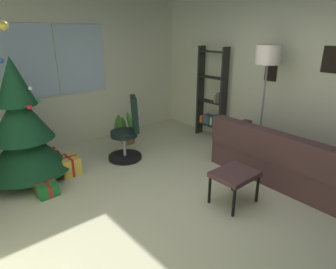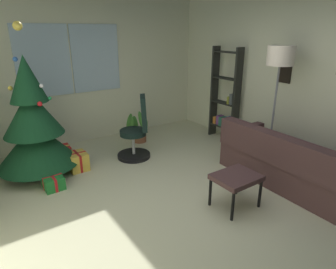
{
  "view_description": "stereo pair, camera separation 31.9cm",
  "coord_description": "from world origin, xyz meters",
  "px_view_note": "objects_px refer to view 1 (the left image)",
  "views": [
    {
      "loc": [
        -2.2,
        -2.23,
        2.06
      ],
      "look_at": [
        -0.16,
        0.16,
        0.93
      ],
      "focal_mm": 31.07,
      "sensor_mm": 36.0,
      "label": 1
    },
    {
      "loc": [
        -1.95,
        -2.43,
        2.06
      ],
      "look_at": [
        -0.16,
        0.16,
        0.93
      ],
      "focal_mm": 31.07,
      "sensor_mm": 36.0,
      "label": 2
    }
  ],
  "objects_px": {
    "office_chair": "(128,136)",
    "potted_plant": "(126,131)",
    "gift_box_red": "(48,156)",
    "gift_box_green": "(46,188)",
    "gift_box_gold": "(69,165)",
    "bookshelf": "(212,99)",
    "couch": "(295,161)",
    "footstool": "(235,176)",
    "floor_lamp": "(268,63)",
    "holiday_tree": "(22,132)"
  },
  "relations": [
    {
      "from": "gift_box_red",
      "to": "bookshelf",
      "type": "xyz_separation_m",
      "value": [
        2.94,
        -0.98,
        0.7
      ]
    },
    {
      "from": "footstool",
      "to": "gift_box_gold",
      "type": "distance_m",
      "value": 2.46
    },
    {
      "from": "bookshelf",
      "to": "floor_lamp",
      "type": "relative_size",
      "value": 0.96
    },
    {
      "from": "office_chair",
      "to": "bookshelf",
      "type": "xyz_separation_m",
      "value": [
        1.87,
        -0.17,
        0.37
      ]
    },
    {
      "from": "gift_box_green",
      "to": "office_chair",
      "type": "relative_size",
      "value": 0.32
    },
    {
      "from": "footstool",
      "to": "office_chair",
      "type": "bearing_deg",
      "value": 97.5
    },
    {
      "from": "holiday_tree",
      "to": "gift_box_red",
      "type": "bearing_deg",
      "value": 48.52
    },
    {
      "from": "bookshelf",
      "to": "floor_lamp",
      "type": "height_order",
      "value": "floor_lamp"
    },
    {
      "from": "gift_box_green",
      "to": "potted_plant",
      "type": "distance_m",
      "value": 2.04
    },
    {
      "from": "gift_box_gold",
      "to": "gift_box_red",
      "type": "bearing_deg",
      "value": 95.65
    },
    {
      "from": "gift_box_red",
      "to": "gift_box_green",
      "type": "relative_size",
      "value": 0.93
    },
    {
      "from": "gift_box_green",
      "to": "gift_box_red",
      "type": "bearing_deg",
      "value": 69.07
    },
    {
      "from": "couch",
      "to": "floor_lamp",
      "type": "height_order",
      "value": "floor_lamp"
    },
    {
      "from": "holiday_tree",
      "to": "bookshelf",
      "type": "height_order",
      "value": "holiday_tree"
    },
    {
      "from": "couch",
      "to": "gift_box_green",
      "type": "relative_size",
      "value": 6.2
    },
    {
      "from": "footstool",
      "to": "gift_box_red",
      "type": "height_order",
      "value": "footstool"
    },
    {
      "from": "gift_box_green",
      "to": "gift_box_gold",
      "type": "distance_m",
      "value": 0.6
    },
    {
      "from": "bookshelf",
      "to": "office_chair",
      "type": "bearing_deg",
      "value": 174.74
    },
    {
      "from": "couch",
      "to": "footstool",
      "type": "relative_size",
      "value": 3.92
    },
    {
      "from": "holiday_tree",
      "to": "gift_box_gold",
      "type": "xyz_separation_m",
      "value": [
        0.51,
        -0.19,
        -0.6
      ]
    },
    {
      "from": "holiday_tree",
      "to": "floor_lamp",
      "type": "xyz_separation_m",
      "value": [
        3.1,
        -1.77,
        0.87
      ]
    },
    {
      "from": "holiday_tree",
      "to": "potted_plant",
      "type": "bearing_deg",
      "value": 9.75
    },
    {
      "from": "office_chair",
      "to": "potted_plant",
      "type": "relative_size",
      "value": 1.68
    },
    {
      "from": "gift_box_gold",
      "to": "potted_plant",
      "type": "bearing_deg",
      "value": 20.76
    },
    {
      "from": "couch",
      "to": "potted_plant",
      "type": "height_order",
      "value": "couch"
    },
    {
      "from": "footstool",
      "to": "gift_box_green",
      "type": "bearing_deg",
      "value": 134.83
    },
    {
      "from": "gift_box_gold",
      "to": "floor_lamp",
      "type": "xyz_separation_m",
      "value": [
        2.59,
        -1.58,
        1.47
      ]
    },
    {
      "from": "gift_box_gold",
      "to": "potted_plant",
      "type": "relative_size",
      "value": 0.52
    },
    {
      "from": "gift_box_gold",
      "to": "floor_lamp",
      "type": "distance_m",
      "value": 3.37
    },
    {
      "from": "gift_box_gold",
      "to": "floor_lamp",
      "type": "bearing_deg",
      "value": -31.31
    },
    {
      "from": "office_chair",
      "to": "floor_lamp",
      "type": "xyz_separation_m",
      "value": [
        1.6,
        -1.46,
        1.19
      ]
    },
    {
      "from": "footstool",
      "to": "holiday_tree",
      "type": "relative_size",
      "value": 0.25
    },
    {
      "from": "gift_box_red",
      "to": "floor_lamp",
      "type": "relative_size",
      "value": 0.17
    },
    {
      "from": "office_chair",
      "to": "floor_lamp",
      "type": "distance_m",
      "value": 2.47
    },
    {
      "from": "gift_box_gold",
      "to": "potted_plant",
      "type": "height_order",
      "value": "potted_plant"
    },
    {
      "from": "footstool",
      "to": "holiday_tree",
      "type": "height_order",
      "value": "holiday_tree"
    },
    {
      "from": "gift_box_green",
      "to": "gift_box_gold",
      "type": "bearing_deg",
      "value": 37.45
    },
    {
      "from": "footstool",
      "to": "holiday_tree",
      "type": "xyz_separation_m",
      "value": [
        -1.77,
        2.3,
        0.37
      ]
    },
    {
      "from": "holiday_tree",
      "to": "couch",
      "type": "bearing_deg",
      "value": -39.92
    },
    {
      "from": "holiday_tree",
      "to": "office_chair",
      "type": "xyz_separation_m",
      "value": [
        1.51,
        -0.31,
        -0.33
      ]
    },
    {
      "from": "gift_box_red",
      "to": "office_chair",
      "type": "bearing_deg",
      "value": -37.15
    },
    {
      "from": "footstool",
      "to": "bookshelf",
      "type": "height_order",
      "value": "bookshelf"
    },
    {
      "from": "gift_box_red",
      "to": "potted_plant",
      "type": "distance_m",
      "value": 1.45
    },
    {
      "from": "couch",
      "to": "gift_box_red",
      "type": "bearing_deg",
      "value": 130.25
    },
    {
      "from": "potted_plant",
      "to": "holiday_tree",
      "type": "bearing_deg",
      "value": -170.25
    },
    {
      "from": "office_chair",
      "to": "couch",
      "type": "bearing_deg",
      "value": -56.15
    },
    {
      "from": "gift_box_red",
      "to": "potted_plant",
      "type": "xyz_separation_m",
      "value": [
        1.43,
        -0.18,
        0.17
      ]
    },
    {
      "from": "holiday_tree",
      "to": "bookshelf",
      "type": "xyz_separation_m",
      "value": [
        3.38,
        -0.48,
        0.05
      ]
    },
    {
      "from": "couch",
      "to": "floor_lamp",
      "type": "xyz_separation_m",
      "value": [
        0.14,
        0.71,
        1.33
      ]
    },
    {
      "from": "gift_box_green",
      "to": "gift_box_gold",
      "type": "height_order",
      "value": "gift_box_gold"
    }
  ]
}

